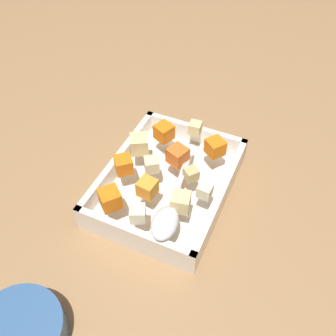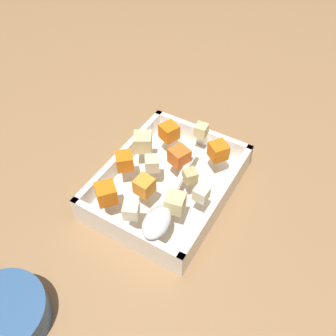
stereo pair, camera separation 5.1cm
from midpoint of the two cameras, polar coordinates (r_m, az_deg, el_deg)
ground_plane at (r=0.71m, az=-2.22°, el=-4.66°), size 4.00×4.00×0.00m
baking_dish at (r=0.71m, az=-2.05°, el=-2.71°), size 0.29×0.22×0.05m
carrot_chunk_far_left at (r=0.68m, az=-9.02°, el=0.44°), size 0.04×0.04×0.03m
carrot_chunk_back_center at (r=0.71m, az=5.28°, el=3.17°), size 0.04×0.04×0.03m
carrot_chunk_near_left at (r=0.64m, az=-5.50°, el=-3.15°), size 0.03×0.03×0.03m
carrot_chunk_far_right at (r=0.73m, az=-2.63°, el=5.53°), size 0.04×0.04×0.03m
carrot_chunk_near_spoon at (r=0.63m, az=-11.26°, el=-4.77°), size 0.05×0.05×0.03m
carrot_chunk_corner_nw at (r=0.69m, az=-0.92°, el=1.99°), size 0.04×0.04×0.03m
potato_chunk_under_handle at (r=0.64m, az=3.45°, el=-3.60°), size 0.02×0.02×0.02m
potato_chunk_corner_ne at (r=0.71m, az=-6.52°, el=3.64°), size 0.05×0.05×0.03m
potato_chunk_heap_top at (r=0.62m, az=-0.38°, el=-5.35°), size 0.04×0.04×0.03m
potato_chunk_heap_side at (r=0.66m, az=1.40°, el=-1.03°), size 0.03×0.03×0.02m
potato_chunk_near_right at (r=0.75m, az=2.61°, el=6.08°), size 0.03×0.03×0.02m
potato_chunk_front_center at (r=0.68m, az=-4.71°, el=0.42°), size 0.04×0.04×0.03m
potato_chunk_corner_sw at (r=0.61m, az=-7.14°, el=-7.12°), size 0.03×0.03×0.03m
serving_spoon at (r=0.61m, az=-2.57°, el=-7.58°), size 0.23×0.06×0.02m
small_prep_bowl at (r=0.61m, az=-24.34°, el=-22.44°), size 0.13×0.13×0.05m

